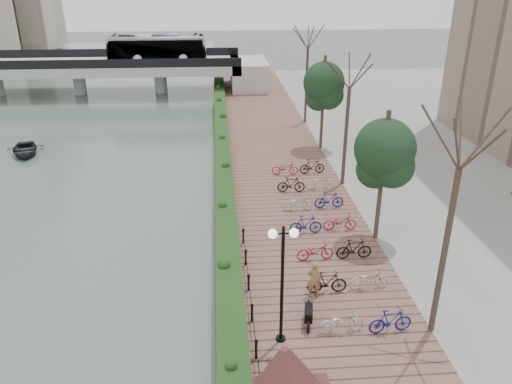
{
  "coord_description": "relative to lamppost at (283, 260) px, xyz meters",
  "views": [
    {
      "loc": [
        0.35,
        -12.33,
        12.68
      ],
      "look_at": [
        2.23,
        11.7,
        2.0
      ],
      "focal_mm": 35.0,
      "sensor_mm": 36.0,
      "label": 1
    }
  ],
  "objects": [
    {
      "name": "river_water",
      "position": [
        -17.36,
        23.13,
        -3.84
      ],
      "size": [
        30.0,
        130.0,
        0.02
      ],
      "primitive_type": "cube",
      "color": "#495B55",
      "rests_on": "ground"
    },
    {
      "name": "lamppost",
      "position": [
        0.0,
        0.0,
        0.0
      ],
      "size": [
        1.02,
        0.32,
        4.61
      ],
      "color": "black",
      "rests_on": "promenade"
    },
    {
      "name": "inland_pavement",
      "position": [
        17.64,
        15.63,
        -3.6
      ],
      "size": [
        24.0,
        75.0,
        0.5
      ],
      "primitive_type": "cube",
      "color": "gray",
      "rests_on": "ground"
    },
    {
      "name": "promenade",
      "position": [
        1.64,
        15.63,
        -3.6
      ],
      "size": [
        8.0,
        75.0,
        0.5
      ],
      "primitive_type": "cube",
      "color": "brown",
      "rests_on": "ground"
    },
    {
      "name": "street_trees",
      "position": [
        5.64,
        10.81,
        -0.16
      ],
      "size": [
        3.2,
        37.12,
        6.8
      ],
      "color": "#31271D",
      "rests_on": "promenade"
    },
    {
      "name": "chain_fence",
      "position": [
        -0.96,
        0.13,
        -3.0
      ],
      "size": [
        0.1,
        14.1,
        0.7
      ],
      "color": "black",
      "rests_on": "promenade"
    },
    {
      "name": "pedestrian",
      "position": [
        1.64,
        2.51,
        -2.52
      ],
      "size": [
        0.61,
        0.4,
        1.64
      ],
      "primitive_type": "imported",
      "rotation": [
        0.0,
        0.0,
        3.12
      ],
      "color": "olive",
      "rests_on": "promenade"
    },
    {
      "name": "motorcycle",
      "position": [
        1.16,
        0.92,
        -2.91
      ],
      "size": [
        0.68,
        1.44,
        0.87
      ],
      "primitive_type": null,
      "rotation": [
        0.0,
        0.0,
        -0.18
      ],
      "color": "black",
      "rests_on": "promenade"
    },
    {
      "name": "bridge",
      "position": [
        -15.51,
        43.13,
        -0.47
      ],
      "size": [
        36.0,
        10.77,
        6.5
      ],
      "color": "#9B9B96",
      "rests_on": "ground"
    },
    {
      "name": "boat",
      "position": [
        -16.59,
        22.57,
        -3.44
      ],
      "size": [
        3.64,
        4.35,
        0.77
      ],
      "primitive_type": "imported",
      "rotation": [
        0.0,
        0.0,
        0.29
      ],
      "color": "#222227",
      "rests_on": "river_water"
    },
    {
      "name": "bicycle_parking",
      "position": [
        3.13,
        7.99,
        -2.87
      ],
      "size": [
        2.4,
        17.32,
        1.0
      ],
      "color": "#B1B1B6",
      "rests_on": "promenade"
    },
    {
      "name": "hedge",
      "position": [
        -1.76,
        18.13,
        -3.05
      ],
      "size": [
        1.1,
        56.0,
        0.6
      ],
      "primitive_type": "cube",
      "color": "#183312",
      "rests_on": "promenade"
    }
  ]
}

